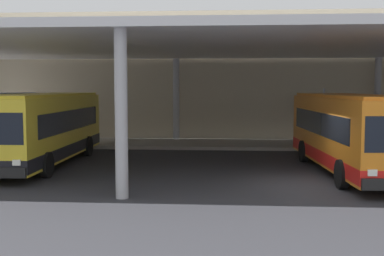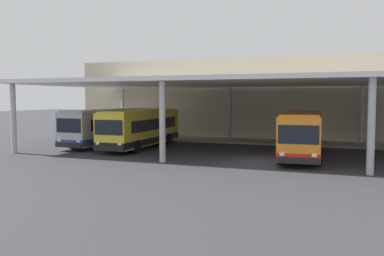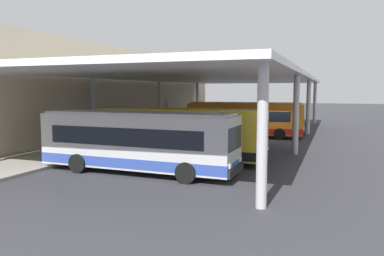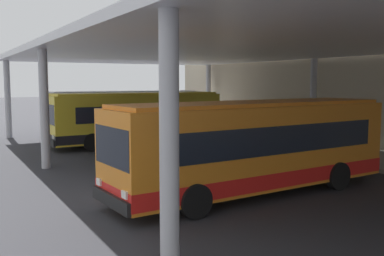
% 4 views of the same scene
% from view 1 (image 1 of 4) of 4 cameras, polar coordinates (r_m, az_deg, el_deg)
% --- Properties ---
extents(ground_plane, '(200.00, 200.00, 0.00)m').
position_cam_1_polar(ground_plane, '(18.21, 13.25, -6.39)').
color(ground_plane, '#333338').
extents(platform_kerb, '(42.00, 4.50, 0.18)m').
position_cam_1_polar(platform_kerb, '(29.73, 9.74, -1.87)').
color(platform_kerb, gray).
rests_on(platform_kerb, ground).
extents(station_building_facade, '(48.00, 1.60, 8.28)m').
position_cam_1_polar(station_building_facade, '(32.78, 9.30, 5.83)').
color(station_building_facade, '#C1B293').
rests_on(station_building_facade, ground).
extents(canopy_shelter, '(40.00, 17.00, 5.55)m').
position_cam_1_polar(canopy_shelter, '(23.40, 11.38, 9.14)').
color(canopy_shelter, silver).
rests_on(canopy_shelter, ground).
extents(bus_second_bay, '(2.89, 10.59, 3.17)m').
position_cam_1_polar(bus_second_bay, '(23.12, -16.61, 0.02)').
color(bus_second_bay, yellow).
rests_on(bus_second_bay, ground).
extents(bus_middle_bay, '(3.21, 10.67, 3.17)m').
position_cam_1_polar(bus_middle_bay, '(21.09, 17.58, -0.44)').
color(bus_middle_bay, orange).
rests_on(bus_middle_bay, ground).
extents(banner_sign, '(0.70, 0.12, 3.20)m').
position_cam_1_polar(banner_sign, '(29.12, 14.80, 1.63)').
color(banner_sign, '#B2B2B7').
rests_on(banner_sign, platform_kerb).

